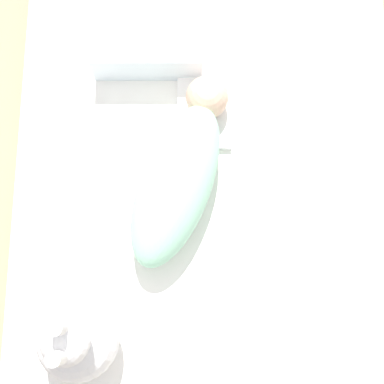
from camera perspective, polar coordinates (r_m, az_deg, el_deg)
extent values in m
plane|color=#9E8466|center=(1.65, 1.46, -2.17)|extent=(12.00, 12.00, 0.00)
cube|color=white|center=(1.57, 1.54, -1.59)|extent=(1.49, 1.08, 0.16)
cube|color=white|center=(1.56, 1.32, 8.81)|extent=(0.24, 0.16, 0.02)
ellipsoid|color=#99D6B2|center=(1.42, -1.70, 0.84)|extent=(0.50, 0.33, 0.17)
sphere|color=#DBB293|center=(1.51, 1.75, 10.07)|extent=(0.12, 0.12, 0.12)
cube|color=white|center=(1.65, -4.68, 18.02)|extent=(0.34, 0.32, 0.11)
sphere|color=white|center=(1.39, -12.03, -15.13)|extent=(0.20, 0.20, 0.20)
sphere|color=white|center=(1.25, -13.36, -15.30)|extent=(0.11, 0.11, 0.11)
cylinder|color=white|center=(1.18, -14.05, -13.93)|extent=(0.03, 0.03, 0.07)
cylinder|color=white|center=(1.19, -14.22, -16.84)|extent=(0.03, 0.03, 0.07)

